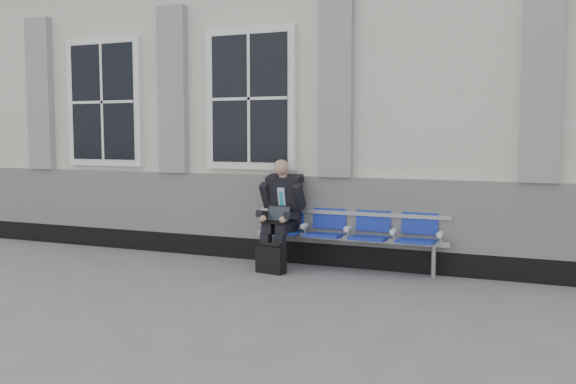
% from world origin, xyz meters
% --- Properties ---
extents(ground, '(70.00, 70.00, 0.00)m').
position_xyz_m(ground, '(0.00, 0.00, 0.00)').
color(ground, slate).
rests_on(ground, ground).
extents(station_building, '(14.40, 4.40, 4.49)m').
position_xyz_m(station_building, '(-0.02, 3.47, 2.22)').
color(station_building, beige).
rests_on(station_building, ground).
extents(bench, '(2.60, 0.47, 0.91)m').
position_xyz_m(bench, '(1.83, 1.32, 0.55)').
color(bench, '#9EA0A3').
rests_on(bench, ground).
extents(businessman, '(0.57, 0.77, 1.43)m').
position_xyz_m(businessman, '(0.93, 1.19, 0.77)').
color(businessman, black).
rests_on(businessman, ground).
extents(briefcase, '(0.40, 0.22, 0.39)m').
position_xyz_m(briefcase, '(0.98, 0.74, 0.18)').
color(briefcase, black).
rests_on(briefcase, ground).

